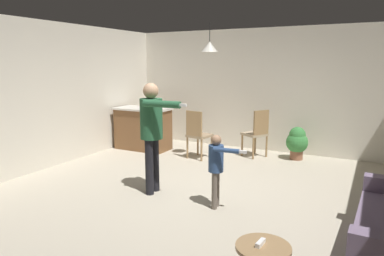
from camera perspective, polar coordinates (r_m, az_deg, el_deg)
ground at (r=5.39m, az=1.53°, el=-10.65°), size 7.68×7.68×0.00m
wall_back at (r=8.05m, az=11.74°, el=6.00°), size 6.40×0.10×2.70m
wall_left at (r=7.07m, az=-22.45°, el=4.86°), size 0.10×6.40×2.70m
kitchen_counter at (r=8.11m, az=-7.92°, el=-0.07°), size 1.26×0.66×0.95m
person_adult at (r=5.22m, az=-6.44°, el=0.34°), size 0.83×0.48×1.66m
person_child at (r=4.73m, az=4.00°, el=-5.66°), size 0.55×0.29×1.01m
dining_chair_by_counter at (r=7.19m, az=0.89°, el=-0.76°), size 0.49×0.49×1.00m
dining_chair_near_wall at (r=7.45m, az=10.47°, el=-0.54°), size 0.58×0.58×1.00m
potted_plant_corner at (r=7.49m, az=16.61°, el=-2.11°), size 0.44×0.44×0.67m
spare_remote_on_table at (r=2.97m, az=11.00°, el=-17.77°), size 0.05×0.13×0.04m
ceiling_light_pendant at (r=6.92m, az=2.86°, el=12.99°), size 0.32×0.32×0.55m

